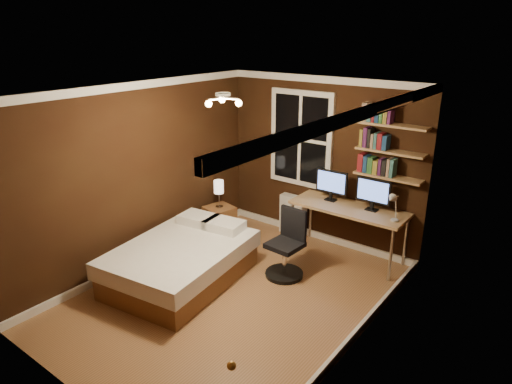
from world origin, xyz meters
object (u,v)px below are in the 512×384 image
Objects in this scene: radiator at (293,215)px; desk_lamp at (394,207)px; monitor_right at (373,195)px; office_chair at (287,252)px; bed at (182,261)px; monitor_left at (331,186)px; bedside_lamp at (219,194)px; nightstand at (220,222)px; desk at (349,211)px.

radiator is 1.46× the size of desk_lamp.
monitor_right is 1.41m from office_chair.
monitor_right reaches higher than bed.
monitor_left reaches higher than radiator.
bedside_lamp is 1.24m from radiator.
bedside_lamp is 0.68× the size of radiator.
monitor_right is at bearing 58.91° from office_chair.
desk reaches higher than nightstand.
nightstand is 1.54m from office_chair.
radiator is 1.33× the size of monitor_left.
office_chair is (-0.71, -1.03, -0.66)m from monitor_right.
radiator is (0.37, 2.09, 0.05)m from bed.
desk is 3.38× the size of monitor_right.
desk_lamp is (1.74, -0.38, 0.67)m from radiator.
desk_lamp is 1.50m from office_chair.
monitor_right is at bearing 0.00° from monitor_left.
monitor_right is at bearing 15.13° from desk.
monitor_left is 0.63m from monitor_right.
bed reaches higher than nightstand.
monitor_left reaches higher than nightstand.
bed is at bearing -131.28° from monitor_right.
radiator is 1.90m from desk_lamp.
bed is 1.37m from nightstand.
monitor_left is at bearing 166.42° from desk_lamp.
desk is at bearing 17.26° from bedside_lamp.
monitor_left reaches higher than desk_lamp.
nightstand is at bearing -163.03° from monitor_right.
monitor_right is 0.53× the size of office_chair.
radiator is 1.00m from monitor_left.
desk_lamp is (0.39, -0.25, -0.01)m from monitor_right.
desk is at bearing -11.41° from radiator.
radiator is at bearing 43.21° from bedside_lamp.
office_chair is (1.50, -0.36, 0.09)m from nightstand.
bed is 1.38m from office_chair.
desk_lamp is at bearing 22.71° from nightstand.
nightstand is 1.86m from monitor_left.
nightstand is 1.17m from radiator.
desk is 0.42m from monitor_right.
desk_lamp reaches higher than desk.
desk is (1.42, 1.88, 0.44)m from bed.
monitor_right reaches higher than nightstand.
monitor_right is 1.10× the size of desk_lamp.
desk_lamp is at bearing -12.22° from radiator.
nightstand is 0.47m from bedside_lamp.
monitor_left is 0.53× the size of office_chair.
radiator is at bearing 72.47° from bed.
bedside_lamp is at bearing 103.07° from bed.
monitor_left is (1.57, 0.67, 0.75)m from nightstand.
desk_lamp is (2.59, 0.42, 0.74)m from nightstand.
bedside_lamp is 0.90× the size of monitor_right.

